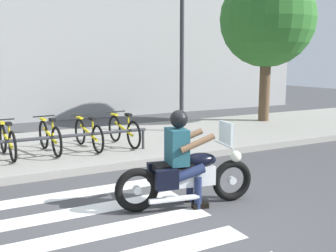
# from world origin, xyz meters

# --- Properties ---
(ground_plane) EXTENTS (48.00, 48.00, 0.00)m
(ground_plane) POSITION_xyz_m (0.00, 0.00, 0.00)
(ground_plane) COLOR #424244
(sidewalk) EXTENTS (24.00, 4.40, 0.15)m
(sidewalk) POSITION_xyz_m (0.00, 4.78, 0.07)
(sidewalk) COLOR gray
(sidewalk) RESTS_ON ground
(crosswalk_stripe_2) EXTENTS (2.80, 0.40, 0.01)m
(crosswalk_stripe_2) POSITION_xyz_m (-0.72, 0.00, 0.00)
(crosswalk_stripe_2) COLOR white
(crosswalk_stripe_2) RESTS_ON ground
(crosswalk_stripe_3) EXTENTS (2.80, 0.40, 0.01)m
(crosswalk_stripe_3) POSITION_xyz_m (-0.72, 0.80, 0.00)
(crosswalk_stripe_3) COLOR white
(crosswalk_stripe_3) RESTS_ON ground
(crosswalk_stripe_4) EXTENTS (2.80, 0.40, 0.01)m
(crosswalk_stripe_4) POSITION_xyz_m (-0.72, 1.60, 0.00)
(crosswalk_stripe_4) COLOR white
(crosswalk_stripe_4) RESTS_ON ground
(motorcycle) EXTENTS (2.13, 0.78, 1.23)m
(motorcycle) POSITION_xyz_m (0.57, 0.29, 0.46)
(motorcycle) COLOR black
(motorcycle) RESTS_ON ground
(rider) EXTENTS (0.69, 0.61, 1.44)m
(rider) POSITION_xyz_m (0.49, 0.30, 0.83)
(rider) COLOR #1E4C59
(rider) RESTS_ON ground
(bicycle_1) EXTENTS (0.48, 1.64, 0.77)m
(bicycle_1) POSITION_xyz_m (-1.48, 4.07, 0.50)
(bicycle_1) COLOR black
(bicycle_1) RESTS_ON sidewalk
(bicycle_2) EXTENTS (0.48, 1.63, 0.79)m
(bicycle_2) POSITION_xyz_m (-0.63, 4.07, 0.51)
(bicycle_2) COLOR black
(bicycle_2) RESTS_ON sidewalk
(bicycle_3) EXTENTS (0.48, 1.71, 0.76)m
(bicycle_3) POSITION_xyz_m (0.23, 4.07, 0.50)
(bicycle_3) COLOR black
(bicycle_3) RESTS_ON sidewalk
(bicycle_4) EXTENTS (0.48, 1.67, 0.79)m
(bicycle_4) POSITION_xyz_m (1.09, 4.07, 0.51)
(bicycle_4) COLOR black
(bicycle_4) RESTS_ON sidewalk
(bike_rack) EXTENTS (4.03, 0.07, 0.49)m
(bike_rack) POSITION_xyz_m (-0.62, 3.52, 0.57)
(bike_rack) COLOR #333338
(bike_rack) RESTS_ON sidewalk
(street_lamp) EXTENTS (0.28, 0.28, 4.61)m
(street_lamp) POSITION_xyz_m (3.31, 5.18, 2.77)
(street_lamp) COLOR #2D2D33
(street_lamp) RESTS_ON ground
(tree_near_rack) EXTENTS (3.09, 3.09, 5.02)m
(tree_near_rack) POSITION_xyz_m (6.75, 5.58, 3.45)
(tree_near_rack) COLOR brown
(tree_near_rack) RESTS_ON ground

